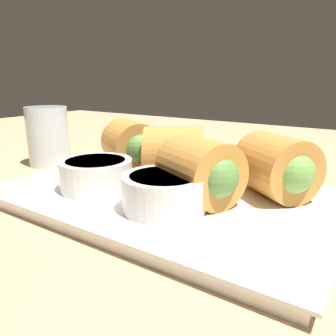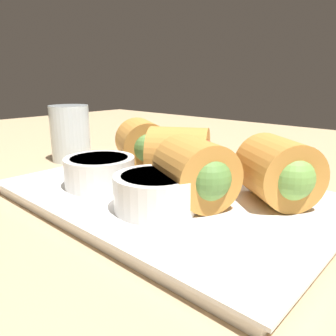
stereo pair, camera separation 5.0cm
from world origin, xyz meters
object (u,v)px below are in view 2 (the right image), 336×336
(spoon, at_px, (252,170))
(drinking_glass, at_px, (70,133))
(dipping_bowl_far, at_px, (100,170))
(serving_plate, at_px, (168,197))
(dipping_bowl_near, at_px, (156,190))

(spoon, xyz_separation_m, drinking_glass, (0.26, 0.13, 0.04))
(dipping_bowl_far, bearing_deg, serving_plate, -149.68)
(dipping_bowl_far, relative_size, spoon, 0.50)
(dipping_bowl_near, distance_m, dipping_bowl_far, 0.09)
(serving_plate, distance_m, dipping_bowl_near, 0.06)
(serving_plate, relative_size, drinking_glass, 3.85)
(dipping_bowl_far, distance_m, spoon, 0.22)
(drinking_glass, bearing_deg, dipping_bowl_near, 163.52)
(dipping_bowl_near, bearing_deg, spoon, -86.13)
(serving_plate, relative_size, dipping_bowl_near, 4.47)
(dipping_bowl_far, bearing_deg, spoon, -111.07)
(serving_plate, bearing_deg, spoon, -94.10)
(spoon, bearing_deg, dipping_bowl_near, 93.87)
(dipping_bowl_near, xyz_separation_m, drinking_glass, (0.28, -0.08, 0.01))
(serving_plate, height_order, dipping_bowl_near, dipping_bowl_near)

